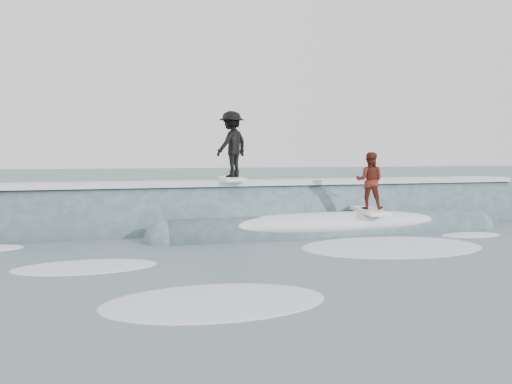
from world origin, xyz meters
name	(u,v)px	position (x,y,z in m)	size (l,w,h in m)	color
ground	(306,252)	(0.00, 0.00, 0.00)	(160.00, 160.00, 0.00)	#425B60
breaking_wave	(254,227)	(0.19, 4.32, 0.03)	(24.36, 4.09, 2.62)	#334E56
surfer_black	(232,146)	(-0.41, 4.55, 2.37)	(1.41, 2.05, 2.01)	white
surfer_red	(370,185)	(2.86, 2.35, 1.31)	(0.95, 2.07, 1.65)	white
whitewater	(275,259)	(-0.92, -0.53, 0.00)	(13.60, 7.68, 0.10)	white
far_swells	(162,197)	(-0.46, 17.65, 0.00)	(38.04, 8.65, 0.80)	#334E56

